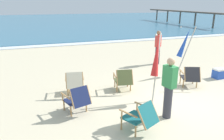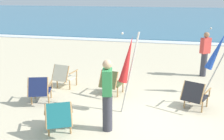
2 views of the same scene
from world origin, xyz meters
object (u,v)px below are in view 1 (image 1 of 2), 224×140
object	(u,v)px
beach_chair_far_center	(124,79)
person_near_chairs	(158,47)
cooler_box	(220,73)
beach_chair_front_left	(190,76)
beach_chair_front_right	(75,82)
person_by_waterline	(169,88)
umbrella_furled_blue	(184,44)
umbrella_furled_red	(157,57)
beach_chair_back_left	(141,116)
beach_chair_back_right	(77,99)

from	to	relation	value
beach_chair_far_center	person_near_chairs	distance (m)	3.91
cooler_box	beach_chair_front_left	bearing A→B (deg)	-166.51
beach_chair_front_right	person_by_waterline	world-z (taller)	person_by_waterline
cooler_box	umbrella_furled_blue	bearing A→B (deg)	142.83
beach_chair_front_left	umbrella_furled_red	bearing A→B (deg)	-164.92
beach_chair_front_right	cooler_box	size ratio (longest dim) A/B	1.64
beach_chair_back_left	beach_chair_front_right	world-z (taller)	beach_chair_front_right
cooler_box	person_near_chairs	bearing A→B (deg)	115.22
beach_chair_front_right	person_by_waterline	xyz separation A→B (m)	(2.01, -2.31, 0.41)
umbrella_furled_blue	beach_chair_back_left	bearing A→B (deg)	-137.67
beach_chair_front_left	cooler_box	distance (m)	1.85
beach_chair_front_right	umbrella_furled_red	bearing A→B (deg)	-28.38
umbrella_furled_blue	person_near_chairs	world-z (taller)	umbrella_furled_blue
beach_chair_front_left	umbrella_furled_red	xyz separation A→B (m)	(-1.71, -0.46, 0.93)
umbrella_furled_red	person_near_chairs	xyz separation A→B (m)	(2.23, 3.57, -0.52)
beach_chair_back_right	beach_chair_far_center	bearing A→B (deg)	30.00
beach_chair_back_right	beach_chair_front_right	bearing A→B (deg)	82.76
beach_chair_far_center	umbrella_furled_blue	size ratio (longest dim) A/B	0.41
beach_chair_front_right	person_near_chairs	world-z (taller)	person_near_chairs
beach_chair_far_center	beach_chair_front_right	size ratio (longest dim) A/B	1.03
beach_chair_front_left	cooler_box	xyz separation A→B (m)	(1.79, 0.43, -0.22)
beach_chair_back_right	cooler_box	bearing A→B (deg)	9.27
beach_chair_back_left	beach_chair_far_center	size ratio (longest dim) A/B	1.14
person_by_waterline	beach_chair_back_right	bearing A→B (deg)	154.99
beach_chair_front_right	person_near_chairs	bearing A→B (deg)	27.60
beach_chair_far_center	person_near_chairs	xyz separation A→B (m)	(2.88, 2.62, 0.41)
person_by_waterline	cooler_box	xyz separation A→B (m)	(3.75, 1.98, -0.64)
beach_chair_far_center	umbrella_furled_red	size ratio (longest dim) A/B	0.40
person_by_waterline	person_near_chairs	bearing A→B (deg)	61.92
beach_chair_back_right	cooler_box	size ratio (longest dim) A/B	1.76
beach_chair_back_right	beach_chair_front_left	xyz separation A→B (m)	(4.13, 0.54, -0.00)
umbrella_furled_blue	cooler_box	world-z (taller)	umbrella_furled_blue
beach_chair_back_left	cooler_box	world-z (taller)	beach_chair_back_left
umbrella_furled_red	person_near_chairs	bearing A→B (deg)	57.97
beach_chair_back_right	beach_chair_front_left	distance (m)	4.16
beach_chair_back_left	beach_chair_front_left	distance (m)	3.52
beach_chair_front_left	cooler_box	size ratio (longest dim) A/B	1.85
umbrella_furled_red	person_near_chairs	size ratio (longest dim) A/B	1.27
beach_chair_back_left	person_near_chairs	distance (m)	6.14
cooler_box	beach_chair_front_right	bearing A→B (deg)	176.70
beach_chair_back_right	person_by_waterline	size ratio (longest dim) A/B	0.53
beach_chair_front_right	person_near_chairs	distance (m)	5.08
umbrella_furled_blue	beach_chair_back_right	bearing A→B (deg)	-158.87
beach_chair_far_center	person_by_waterline	world-z (taller)	person_by_waterline
beach_chair_front_right	beach_chair_back_right	bearing A→B (deg)	-97.24
beach_chair_back_left	umbrella_furled_blue	xyz separation A→B (m)	(3.57, 3.25, 0.90)
beach_chair_front_right	person_by_waterline	bearing A→B (deg)	-49.03
beach_chair_back_right	person_by_waterline	distance (m)	2.43
umbrella_furled_red	person_by_waterline	xyz separation A→B (m)	(-0.25, -1.09, -0.52)
umbrella_furled_blue	umbrella_furled_red	distance (m)	2.93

